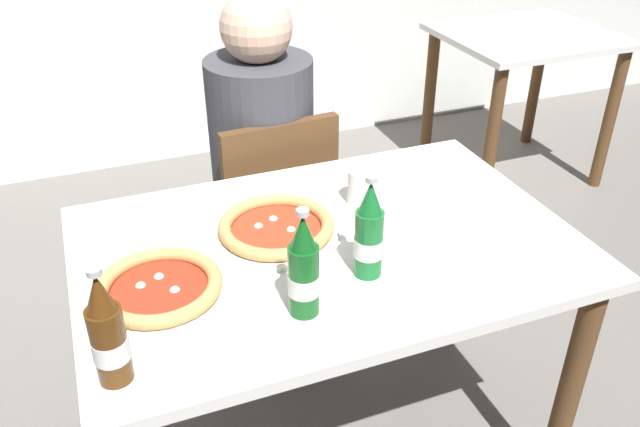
# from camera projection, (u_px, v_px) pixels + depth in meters

# --- Properties ---
(dining_table_main) EXTENTS (1.20, 0.80, 0.75)m
(dining_table_main) POSITION_uv_depth(u_px,v_px,m) (327.00, 279.00, 1.66)
(dining_table_main) COLOR silver
(dining_table_main) RESTS_ON ground_plane
(chair_behind_table) EXTENTS (0.43, 0.43, 0.85)m
(chair_behind_table) POSITION_uv_depth(u_px,v_px,m) (271.00, 212.00, 2.23)
(chair_behind_table) COLOR brown
(chair_behind_table) RESTS_ON ground_plane
(diner_seated) EXTENTS (0.34, 0.34, 1.21)m
(diner_seated) POSITION_uv_depth(u_px,v_px,m) (264.00, 180.00, 2.22)
(diner_seated) COLOR #2D3342
(diner_seated) RESTS_ON ground_plane
(dining_table_background) EXTENTS (0.80, 0.70, 0.75)m
(dining_table_background) POSITION_uv_depth(u_px,v_px,m) (523.00, 64.00, 3.23)
(dining_table_background) COLOR silver
(dining_table_background) RESTS_ON ground_plane
(pizza_margherita_near) EXTENTS (0.31, 0.31, 0.04)m
(pizza_margherita_near) POSITION_uv_depth(u_px,v_px,m) (276.00, 229.00, 1.61)
(pizza_margherita_near) COLOR white
(pizza_margherita_near) RESTS_ON dining_table_main
(pizza_marinara_far) EXTENTS (0.29, 0.29, 0.04)m
(pizza_marinara_far) POSITION_uv_depth(u_px,v_px,m) (159.00, 289.00, 1.40)
(pizza_marinara_far) COLOR white
(pizza_marinara_far) RESTS_ON dining_table_main
(beer_bottle_left) EXTENTS (0.07, 0.07, 0.25)m
(beer_bottle_left) POSITION_uv_depth(u_px,v_px,m) (369.00, 234.00, 1.43)
(beer_bottle_left) COLOR #196B2D
(beer_bottle_left) RESTS_ON dining_table_main
(beer_bottle_center) EXTENTS (0.07, 0.07, 0.25)m
(beer_bottle_center) POSITION_uv_depth(u_px,v_px,m) (304.00, 271.00, 1.32)
(beer_bottle_center) COLOR #14591E
(beer_bottle_center) RESTS_ON dining_table_main
(beer_bottle_right) EXTENTS (0.07, 0.07, 0.25)m
(beer_bottle_right) POSITION_uv_depth(u_px,v_px,m) (108.00, 335.00, 1.15)
(beer_bottle_right) COLOR #512D0F
(beer_bottle_right) RESTS_ON dining_table_main
(napkin_with_cutlery) EXTENTS (0.18, 0.19, 0.01)m
(napkin_with_cutlery) POSITION_uv_depth(u_px,v_px,m) (425.00, 211.00, 1.71)
(napkin_with_cutlery) COLOR white
(napkin_with_cutlery) RESTS_ON dining_table_main
(paper_cup) EXTENTS (0.07, 0.07, 0.09)m
(paper_cup) POSITION_uv_depth(u_px,v_px,m) (361.00, 187.00, 1.73)
(paper_cup) COLOR white
(paper_cup) RESTS_ON dining_table_main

